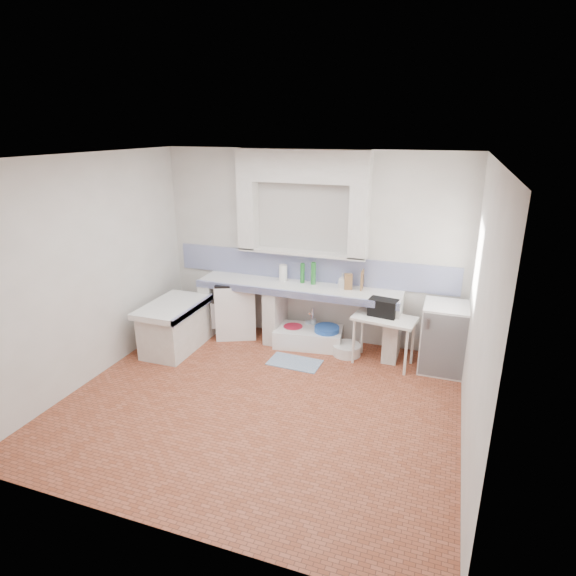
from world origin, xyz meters
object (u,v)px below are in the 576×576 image
(sink, at_px, (308,338))
(fridge, at_px, (444,338))
(stove, at_px, (236,308))
(side_table, at_px, (383,341))

(sink, distance_m, fridge, 1.93)
(stove, height_order, sink, stove)
(sink, xyz_separation_m, side_table, (1.12, -0.22, 0.22))
(side_table, height_order, fridge, fridge)
(stove, bearing_deg, sink, -25.35)
(side_table, distance_m, fridge, 0.79)
(sink, bearing_deg, fridge, -11.10)
(sink, height_order, fridge, fridge)
(side_table, bearing_deg, sink, 177.78)
(stove, distance_m, fridge, 3.09)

